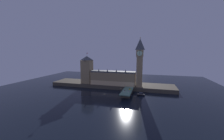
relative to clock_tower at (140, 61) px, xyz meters
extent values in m
plane|color=black|center=(-50.99, -26.13, -48.36)|extent=(400.00, 400.00, 0.00)
cube|color=#4C4438|center=(-50.99, 12.87, -45.22)|extent=(220.00, 42.00, 6.28)
cube|color=#9E845B|center=(-45.32, 2.83, -31.34)|extent=(77.65, 16.91, 21.48)
cube|color=beige|center=(-45.32, -5.75, -38.21)|extent=(77.65, 0.20, 7.73)
cube|color=#42474C|center=(-45.32, 2.83, -19.40)|extent=(77.65, 15.56, 2.40)
cone|color=#42474C|center=(-68.61, -4.36, -15.84)|extent=(2.40, 2.40, 4.73)
cone|color=#42474C|center=(-53.09, -4.36, -15.84)|extent=(2.40, 2.40, 4.73)
cone|color=#42474C|center=(-37.56, -4.36, -15.84)|extent=(2.40, 2.40, 4.73)
cone|color=#42474C|center=(-22.03, -4.36, -15.84)|extent=(2.40, 2.40, 4.73)
cube|color=#9E845B|center=(0.00, 0.00, -17.53)|extent=(9.25, 9.25, 49.10)
cube|color=#9E845B|center=(0.00, 0.00, 12.39)|extent=(10.92, 10.92, 10.74)
cylinder|color=#B7E5B7|center=(0.00, -5.58, 12.39)|extent=(8.15, 0.25, 8.15)
cylinder|color=#B7E5B7|center=(0.00, 5.58, 12.39)|extent=(8.15, 0.25, 8.15)
cylinder|color=#B7E5B7|center=(5.58, 0.00, 12.39)|extent=(0.25, 8.15, 8.15)
cylinder|color=#B7E5B7|center=(-5.58, 0.00, 12.39)|extent=(0.25, 8.15, 8.15)
cube|color=black|center=(0.00, -5.77, 13.01)|extent=(0.36, 0.10, 6.12)
pyramid|color=#42474C|center=(0.00, 0.00, 26.69)|extent=(10.92, 10.92, 17.86)
sphere|color=gold|center=(0.00, 0.00, 36.42)|extent=(1.60, 1.60, 1.60)
cube|color=#9E845B|center=(-94.71, 4.07, -21.03)|extent=(17.39, 17.39, 42.10)
pyramid|color=#42474C|center=(-94.71, 4.07, 3.69)|extent=(17.73, 17.73, 7.34)
cylinder|color=#99999E|center=(-94.71, 4.07, 10.36)|extent=(0.24, 0.24, 6.00)
cube|color=red|center=(-93.61, 4.07, 12.46)|extent=(2.00, 0.08, 1.20)
cube|color=slate|center=(-14.78, -31.13, -41.78)|extent=(13.95, 46.00, 1.40)
cube|color=#4C4438|center=(-14.78, -42.63, -45.42)|extent=(11.86, 3.20, 5.88)
cube|color=#4C4438|center=(-14.78, -31.13, -45.42)|extent=(11.86, 3.20, 5.88)
cube|color=#4C4438|center=(-14.78, -19.63, -45.42)|extent=(11.86, 3.20, 5.88)
cube|color=white|center=(-17.85, -36.08, -40.52)|extent=(1.97, 4.44, 0.76)
cube|color=black|center=(-17.85, -36.08, -39.92)|extent=(1.62, 2.00, 0.45)
cylinder|color=black|center=(-18.79, -34.70, -40.76)|extent=(0.22, 0.64, 0.64)
cylinder|color=black|center=(-16.92, -34.70, -40.76)|extent=(0.22, 0.64, 0.64)
cylinder|color=black|center=(-18.79, -37.45, -40.76)|extent=(0.22, 0.64, 0.64)
cylinder|color=black|center=(-16.92, -37.45, -40.76)|extent=(0.22, 0.64, 0.64)
cube|color=silver|center=(-11.72, -37.34, -40.52)|extent=(1.71, 4.63, 0.76)
cube|color=black|center=(-11.72, -37.34, -39.92)|extent=(1.40, 2.08, 0.45)
cylinder|color=black|center=(-10.90, -38.78, -40.76)|extent=(0.22, 0.64, 0.64)
cylinder|color=black|center=(-12.53, -38.78, -40.76)|extent=(0.22, 0.64, 0.64)
cylinder|color=black|center=(-10.90, -35.91, -40.76)|extent=(0.22, 0.64, 0.64)
cylinder|color=black|center=(-12.53, -35.91, -40.76)|extent=(0.22, 0.64, 0.64)
cube|color=yellow|center=(-11.72, -24.42, -40.52)|extent=(1.96, 4.75, 0.78)
cube|color=black|center=(-11.72, -24.42, -39.90)|extent=(1.61, 2.14, 0.45)
cylinder|color=black|center=(-10.78, -25.89, -40.76)|extent=(0.22, 0.64, 0.64)
cylinder|color=black|center=(-12.65, -25.89, -40.76)|extent=(0.22, 0.64, 0.64)
cylinder|color=black|center=(-10.78, -22.95, -40.76)|extent=(0.22, 0.64, 0.64)
cylinder|color=black|center=(-12.65, -22.95, -40.76)|extent=(0.22, 0.64, 0.64)
cylinder|color=black|center=(-20.92, -41.33, -40.69)|extent=(0.28, 0.28, 0.77)
cylinder|color=gray|center=(-20.92, -41.33, -39.99)|extent=(0.38, 0.38, 0.64)
sphere|color=tan|center=(-20.92, -41.33, -39.57)|extent=(0.21, 0.21, 0.21)
cylinder|color=black|center=(-20.92, -17.26, -40.70)|extent=(0.28, 0.28, 0.75)
cylinder|color=gray|center=(-20.92, -17.26, -40.02)|extent=(0.38, 0.38, 0.63)
sphere|color=tan|center=(-20.92, -17.26, -39.60)|extent=(0.20, 0.20, 0.20)
cylinder|color=#2D3333|center=(-21.32, -45.85, -40.83)|extent=(0.56, 0.56, 0.50)
cylinder|color=#2D3333|center=(-21.32, -45.85, -37.95)|extent=(0.18, 0.18, 5.26)
sphere|color=#F9E5A3|center=(-21.32, -45.85, -34.77)|extent=(0.60, 0.60, 0.60)
sphere|color=#F9E5A3|center=(-21.77, -45.85, -35.12)|extent=(0.44, 0.44, 0.44)
sphere|color=#F9E5A3|center=(-20.87, -45.85, -35.12)|extent=(0.44, 0.44, 0.44)
cylinder|color=#2D3333|center=(-8.25, -31.13, -40.83)|extent=(0.56, 0.56, 0.50)
cylinder|color=#2D3333|center=(-8.25, -31.13, -38.30)|extent=(0.18, 0.18, 4.57)
sphere|color=#F9E5A3|center=(-8.25, -31.13, -35.46)|extent=(0.60, 0.60, 0.60)
sphere|color=#F9E5A3|center=(-8.70, -31.13, -35.81)|extent=(0.44, 0.44, 0.44)
sphere|color=#F9E5A3|center=(-7.80, -31.13, -35.81)|extent=(0.44, 0.44, 0.44)
cylinder|color=#2D3333|center=(-21.32, -16.41, -40.83)|extent=(0.56, 0.56, 0.50)
cylinder|color=#2D3333|center=(-21.32, -16.41, -38.04)|extent=(0.18, 0.18, 5.08)
sphere|color=#F9E5A3|center=(-21.32, -16.41, -34.95)|extent=(0.60, 0.60, 0.60)
sphere|color=#F9E5A3|center=(-21.77, -16.41, -35.30)|extent=(0.44, 0.44, 0.44)
sphere|color=#F9E5A3|center=(-20.87, -16.41, -35.30)|extent=(0.44, 0.44, 0.44)
ellipsoid|color=#28282D|center=(4.85, -27.11, -47.19)|extent=(11.58, 4.31, 2.33)
cube|color=tan|center=(4.85, -27.11, -46.13)|extent=(10.18, 3.48, 0.24)
cube|color=#2D333D|center=(4.85, -27.11, -44.85)|extent=(5.23, 2.61, 2.33)
camera|label=1|loc=(15.46, -223.79, 13.48)|focal=22.00mm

